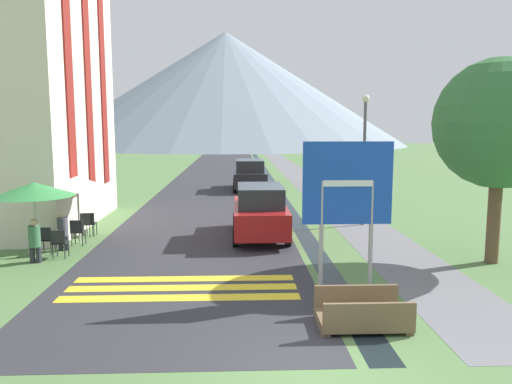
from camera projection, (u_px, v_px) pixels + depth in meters
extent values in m
plane|color=#517542|center=(258.00, 195.00, 27.69)|extent=(160.00, 160.00, 0.00)
cube|color=#2D2D33|center=(219.00, 177.00, 37.50)|extent=(6.40, 60.00, 0.01)
cube|color=slate|center=(300.00, 177.00, 37.73)|extent=(2.20, 60.00, 0.01)
cube|color=black|center=(268.00, 177.00, 37.64)|extent=(0.60, 60.00, 0.00)
cube|color=yellow|center=(179.00, 298.00, 11.15)|extent=(5.44, 0.44, 0.01)
cube|color=yellow|center=(182.00, 288.00, 11.85)|extent=(5.44, 0.44, 0.01)
cube|color=yellow|center=(185.00, 279.00, 12.54)|extent=(5.44, 0.44, 0.01)
cone|color=gray|center=(226.00, 89.00, 100.80)|extent=(71.55, 71.55, 22.41)
cube|color=beige|center=(17.00, 76.00, 18.65)|extent=(5.20, 7.88, 11.35)
cube|color=maroon|center=(69.00, 70.00, 16.61)|extent=(0.06, 0.70, 8.51)
cube|color=maroon|center=(88.00, 76.00, 18.75)|extent=(0.06, 0.70, 8.51)
cube|color=maroon|center=(103.00, 81.00, 20.90)|extent=(0.06, 0.70, 8.51)
cylinder|color=#9E9EA3|center=(321.00, 238.00, 11.31)|extent=(0.10, 0.10, 2.60)
cylinder|color=#9E9EA3|center=(371.00, 237.00, 11.36)|extent=(0.10, 0.10, 2.60)
cube|color=#1947B7|center=(348.00, 183.00, 11.15)|extent=(2.03, 0.05, 1.86)
cube|color=white|center=(348.00, 183.00, 11.12)|extent=(1.11, 0.02, 0.14)
cube|color=brown|center=(362.00, 319.00, 9.58)|extent=(1.70, 1.10, 0.12)
cube|color=brown|center=(369.00, 315.00, 9.03)|extent=(1.70, 0.08, 0.45)
cube|color=brown|center=(356.00, 296.00, 10.04)|extent=(1.70, 0.08, 0.45)
cube|color=brown|center=(322.00, 325.00, 9.56)|extent=(0.16, 0.99, 0.08)
cube|color=brown|center=(401.00, 324.00, 9.62)|extent=(0.16, 0.99, 0.08)
cube|color=#A31919|center=(260.00, 217.00, 17.19)|extent=(1.76, 4.36, 0.84)
cube|color=#23282D|center=(260.00, 196.00, 16.87)|extent=(1.50, 2.40, 0.68)
cylinder|color=black|center=(236.00, 221.00, 18.55)|extent=(0.18, 0.60, 0.60)
cylinder|color=black|center=(281.00, 221.00, 18.62)|extent=(0.18, 0.60, 0.60)
cylinder|color=black|center=(235.00, 237.00, 15.88)|extent=(0.18, 0.60, 0.60)
cylinder|color=black|center=(288.00, 237.00, 15.94)|extent=(0.18, 0.60, 0.60)
cube|color=black|center=(250.00, 178.00, 29.99)|extent=(1.90, 4.48, 0.84)
cube|color=#23282D|center=(250.00, 165.00, 29.67)|extent=(1.61, 2.47, 0.68)
cylinder|color=black|center=(235.00, 182.00, 31.39)|extent=(0.18, 0.60, 0.60)
cylinder|color=black|center=(263.00, 182.00, 31.46)|extent=(0.18, 0.60, 0.60)
cylinder|color=black|center=(235.00, 188.00, 28.63)|extent=(0.18, 0.60, 0.60)
cylinder|color=black|center=(266.00, 187.00, 28.70)|extent=(0.18, 0.60, 0.60)
cube|color=#232328|center=(90.00, 223.00, 17.37)|extent=(0.40, 0.40, 0.04)
cube|color=#232328|center=(88.00, 219.00, 17.16)|extent=(0.40, 0.04, 0.40)
cylinder|color=#232328|center=(87.00, 229.00, 17.56)|extent=(0.03, 0.03, 0.45)
cylinder|color=#232328|center=(97.00, 229.00, 17.57)|extent=(0.03, 0.03, 0.45)
cylinder|color=#232328|center=(84.00, 231.00, 17.22)|extent=(0.03, 0.03, 0.45)
cylinder|color=#232328|center=(94.00, 231.00, 17.24)|extent=(0.03, 0.03, 0.45)
cube|color=#232328|center=(86.00, 224.00, 17.30)|extent=(0.40, 0.40, 0.04)
cube|color=#232328|center=(84.00, 219.00, 17.09)|extent=(0.40, 0.04, 0.40)
cylinder|color=#232328|center=(83.00, 229.00, 17.49)|extent=(0.03, 0.03, 0.45)
cylinder|color=#232328|center=(93.00, 229.00, 17.50)|extent=(0.03, 0.03, 0.45)
cylinder|color=#232328|center=(80.00, 231.00, 17.15)|extent=(0.03, 0.03, 0.45)
cylinder|color=#232328|center=(90.00, 231.00, 17.16)|extent=(0.03, 0.03, 0.45)
cube|color=#232328|center=(78.00, 232.00, 16.03)|extent=(0.40, 0.40, 0.04)
cube|color=#232328|center=(76.00, 227.00, 15.83)|extent=(0.40, 0.04, 0.40)
cylinder|color=#232328|center=(75.00, 237.00, 16.22)|extent=(0.03, 0.03, 0.45)
cylinder|color=#232328|center=(86.00, 237.00, 16.24)|extent=(0.03, 0.03, 0.45)
cylinder|color=#232328|center=(72.00, 240.00, 15.89)|extent=(0.03, 0.03, 0.45)
cylinder|color=#232328|center=(82.00, 240.00, 15.90)|extent=(0.03, 0.03, 0.45)
cube|color=#232328|center=(61.00, 243.00, 14.52)|extent=(0.40, 0.40, 0.04)
cube|color=#232328|center=(58.00, 237.00, 14.31)|extent=(0.40, 0.04, 0.40)
cylinder|color=#232328|center=(57.00, 249.00, 14.71)|extent=(0.03, 0.03, 0.45)
cylinder|color=#232328|center=(69.00, 249.00, 14.72)|extent=(0.03, 0.03, 0.45)
cylinder|color=#232328|center=(53.00, 252.00, 14.37)|extent=(0.03, 0.03, 0.45)
cylinder|color=#232328|center=(65.00, 252.00, 14.38)|extent=(0.03, 0.03, 0.45)
cube|color=#232328|center=(47.00, 239.00, 14.93)|extent=(0.40, 0.40, 0.04)
cube|color=#232328|center=(44.00, 234.00, 14.73)|extent=(0.40, 0.04, 0.40)
cylinder|color=#232328|center=(44.00, 245.00, 15.13)|extent=(0.03, 0.03, 0.45)
cylinder|color=#232328|center=(55.00, 245.00, 15.14)|extent=(0.03, 0.03, 0.45)
cylinder|color=#232328|center=(39.00, 248.00, 14.79)|extent=(0.03, 0.03, 0.45)
cylinder|color=#232328|center=(51.00, 248.00, 14.80)|extent=(0.03, 0.03, 0.45)
cylinder|color=#B7B2A8|center=(36.00, 224.00, 13.92)|extent=(0.06, 0.06, 2.19)
cone|color=#338442|center=(34.00, 189.00, 13.79)|extent=(2.21, 2.21, 0.39)
cylinder|color=#B7B2A8|center=(79.00, 212.00, 16.26)|extent=(0.06, 0.06, 2.10)
cone|color=silver|center=(77.00, 183.00, 16.13)|extent=(2.14, 2.14, 0.43)
cylinder|color=#282833|center=(32.00, 255.00, 14.01)|extent=(0.14, 0.14, 0.46)
cylinder|color=#282833|center=(39.00, 255.00, 14.02)|extent=(0.14, 0.14, 0.46)
cylinder|color=#386B47|center=(34.00, 236.00, 13.95)|extent=(0.32, 0.32, 0.60)
sphere|color=tan|center=(34.00, 222.00, 13.89)|extent=(0.22, 0.22, 0.22)
cylinder|color=#282833|center=(61.00, 243.00, 15.40)|extent=(0.14, 0.14, 0.46)
cylinder|color=#282833|center=(66.00, 243.00, 15.40)|extent=(0.14, 0.14, 0.46)
cylinder|color=#4C4C56|center=(63.00, 227.00, 15.33)|extent=(0.32, 0.32, 0.57)
sphere|color=beige|center=(62.00, 214.00, 15.28)|extent=(0.22, 0.22, 0.22)
cylinder|color=#515156|center=(364.00, 164.00, 19.09)|extent=(0.12, 0.12, 4.73)
sphere|color=silver|center=(366.00, 98.00, 18.76)|extent=(0.28, 0.28, 0.28)
cylinder|color=brown|center=(494.00, 221.00, 13.91)|extent=(0.36, 0.36, 2.38)
sphere|color=#336B38|center=(500.00, 123.00, 13.56)|extent=(3.56, 3.56, 3.56)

